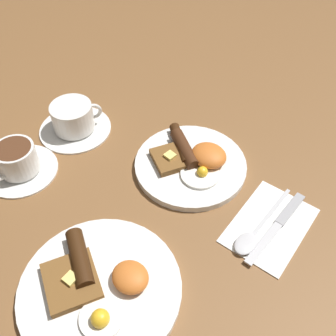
# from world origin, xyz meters

# --- Properties ---
(ground_plane) EXTENTS (3.00, 3.00, 0.00)m
(ground_plane) POSITION_xyz_m (0.00, 0.00, 0.00)
(ground_plane) COLOR brown
(breakfast_plate_near) EXTENTS (0.23, 0.23, 0.05)m
(breakfast_plate_near) POSITION_xyz_m (0.00, -0.00, 0.01)
(breakfast_plate_near) COLOR white
(breakfast_plate_near) RESTS_ON ground_plane
(breakfast_plate_far) EXTENTS (0.27, 0.27, 0.04)m
(breakfast_plate_far) POSITION_xyz_m (-0.06, 0.31, 0.01)
(breakfast_plate_far) COLOR white
(breakfast_plate_far) RESTS_ON ground_plane
(teacup_near) EXTENTS (0.16, 0.16, 0.07)m
(teacup_near) POSITION_xyz_m (0.27, 0.08, 0.03)
(teacup_near) COLOR white
(teacup_near) RESTS_ON ground_plane
(teacup_far) EXTENTS (0.15, 0.15, 0.07)m
(teacup_far) POSITION_xyz_m (0.26, 0.24, 0.03)
(teacup_far) COLOR white
(teacup_far) RESTS_ON ground_plane
(napkin) EXTENTS (0.14, 0.19, 0.01)m
(napkin) POSITION_xyz_m (-0.20, 0.02, 0.00)
(napkin) COLOR white
(napkin) RESTS_ON ground_plane
(knife) EXTENTS (0.02, 0.19, 0.01)m
(knife) POSITION_xyz_m (-0.22, 0.00, 0.01)
(knife) COLOR silver
(knife) RESTS_ON napkin
(spoon) EXTENTS (0.04, 0.19, 0.01)m
(spoon) POSITION_xyz_m (-0.19, 0.06, 0.01)
(spoon) COLOR silver
(spoon) RESTS_ON napkin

